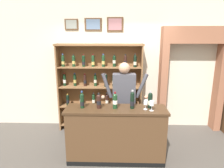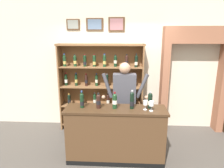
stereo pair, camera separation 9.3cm
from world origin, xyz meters
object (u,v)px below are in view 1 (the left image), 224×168
(shopkeeper, at_px, (124,95))
(tasting_bottle_grappa, at_px, (132,100))
(wine_glass_right, at_px, (146,103))
(tasting_bottle_chianti, at_px, (150,100))
(wine_glass_left, at_px, (152,103))
(tasting_counter, at_px, (116,134))
(wine_shelf, at_px, (100,85))
(tasting_bottle_prosecco, at_px, (115,101))
(tasting_bottle_vin_santo, at_px, (82,101))
(tasting_bottle_bianco, at_px, (99,101))

(shopkeeper, xyz_separation_m, tasting_bottle_grappa, (0.13, -0.55, 0.07))
(tasting_bottle_grappa, distance_m, wine_glass_right, 0.23)
(tasting_bottle_chianti, bearing_deg, wine_glass_left, -87.98)
(tasting_counter, relative_size, tasting_bottle_chianti, 5.89)
(wine_shelf, height_order, tasting_bottle_grappa, wine_shelf)
(tasting_bottle_prosecco, height_order, tasting_bottle_grappa, tasting_bottle_grappa)
(tasting_bottle_prosecco, height_order, wine_glass_left, tasting_bottle_prosecco)
(tasting_counter, xyz_separation_m, tasting_bottle_grappa, (0.28, 0.01, 0.64))
(shopkeeper, xyz_separation_m, tasting_bottle_vin_santo, (-0.73, -0.55, 0.05))
(tasting_bottle_vin_santo, xyz_separation_m, wine_glass_right, (1.08, -0.04, -0.01))
(tasting_bottle_grappa, xyz_separation_m, wine_glass_left, (0.32, -0.09, -0.02))
(wine_shelf, relative_size, shopkeeper, 1.19)
(wine_shelf, height_order, shopkeeper, wine_shelf)
(tasting_bottle_grappa, bearing_deg, tasting_bottle_prosecco, -178.20)
(wine_shelf, bearing_deg, wine_glass_left, -53.68)
(wine_shelf, distance_m, tasting_bottle_grappa, 1.41)
(tasting_counter, bearing_deg, wine_glass_right, -3.74)
(shopkeeper, xyz_separation_m, tasting_bottle_bianco, (-0.45, -0.56, 0.05))
(tasting_counter, relative_size, tasting_bottle_vin_santo, 5.73)
(tasting_bottle_prosecco, distance_m, tasting_bottle_grappa, 0.29)
(wine_glass_right, bearing_deg, tasting_bottle_grappa, 169.57)
(tasting_bottle_prosecco, distance_m, wine_glass_left, 0.61)
(tasting_bottle_vin_santo, relative_size, wine_glass_right, 1.87)
(shopkeeper, bearing_deg, tasting_bottle_vin_santo, -143.20)
(tasting_bottle_prosecco, relative_size, wine_glass_left, 1.70)
(tasting_bottle_bianco, bearing_deg, tasting_bottle_vin_santo, 178.28)
(wine_glass_right, bearing_deg, tasting_bottle_bianco, 177.67)
(tasting_bottle_prosecco, bearing_deg, shopkeeper, 73.30)
(tasting_bottle_bianco, distance_m, wine_glass_right, 0.79)
(wine_glass_right, bearing_deg, tasting_bottle_vin_santo, 177.83)
(tasting_bottle_chianti, relative_size, wine_glass_left, 1.71)
(tasting_counter, height_order, tasting_bottle_vin_santo, tasting_bottle_vin_santo)
(shopkeeper, bearing_deg, tasting_bottle_grappa, -77.09)
(tasting_bottle_chianti, bearing_deg, tasting_bottle_bianco, -176.45)
(tasting_bottle_vin_santo, distance_m, wine_glass_left, 1.18)
(tasting_counter, bearing_deg, tasting_bottle_grappa, 1.67)
(tasting_bottle_chianti, height_order, wine_glass_right, tasting_bottle_chianti)
(wine_shelf, bearing_deg, tasting_counter, -72.83)
(tasting_bottle_vin_santo, distance_m, tasting_bottle_grappa, 0.86)
(tasting_bottle_prosecco, xyz_separation_m, tasting_bottle_grappa, (0.29, 0.01, 0.01))
(shopkeeper, distance_m, tasting_bottle_prosecco, 0.59)
(tasting_bottle_bianco, bearing_deg, tasting_bottle_prosecco, -0.12)
(tasting_counter, relative_size, tasting_bottle_grappa, 5.35)
(tasting_counter, xyz_separation_m, wine_glass_right, (0.50, -0.03, 0.61))
(tasting_bottle_grappa, bearing_deg, tasting_bottle_vin_santo, 180.00)
(tasting_bottle_prosecco, xyz_separation_m, wine_glass_right, (0.52, -0.03, -0.02))
(tasting_bottle_vin_santo, height_order, tasting_bottle_prosecco, tasting_bottle_vin_santo)
(tasting_counter, height_order, tasting_bottle_prosecco, tasting_bottle_prosecco)
(tasting_bottle_bianco, relative_size, wine_glass_right, 1.68)
(tasting_bottle_vin_santo, relative_size, tasting_bottle_chianti, 1.03)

